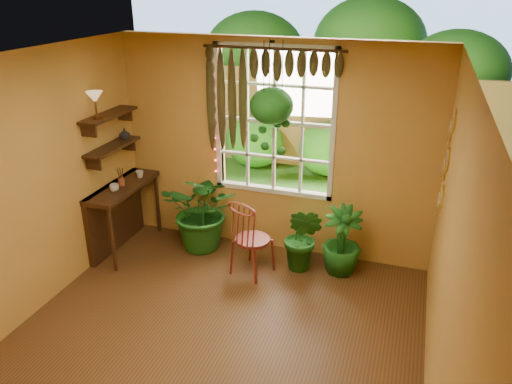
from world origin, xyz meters
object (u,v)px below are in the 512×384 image
windsor_chair (251,249)px  potted_plant_left (204,210)px  hanging_basket (271,110)px  counter_ledge (118,209)px  potted_plant_mid (303,238)px

windsor_chair → potted_plant_left: 0.91m
potted_plant_left → hanging_basket: hanging_basket is taller
counter_ledge → potted_plant_left: potted_plant_left is taller
potted_plant_left → hanging_basket: size_ratio=0.84×
counter_ledge → hanging_basket: (1.95, 0.40, 1.37)m
potted_plant_mid → hanging_basket: hanging_basket is taller
windsor_chair → potted_plant_mid: 0.64m
hanging_basket → counter_ledge: bearing=-168.4°
potted_plant_left → potted_plant_mid: (1.35, -0.13, -0.11)m
potted_plant_left → potted_plant_mid: size_ratio=1.25×
windsor_chair → potted_plant_left: size_ratio=1.04×
potted_plant_left → hanging_basket: (0.88, 0.08, 1.38)m
windsor_chair → hanging_basket: hanging_basket is taller
windsor_chair → potted_plant_left: bearing=171.7°
counter_ledge → hanging_basket: 2.42m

